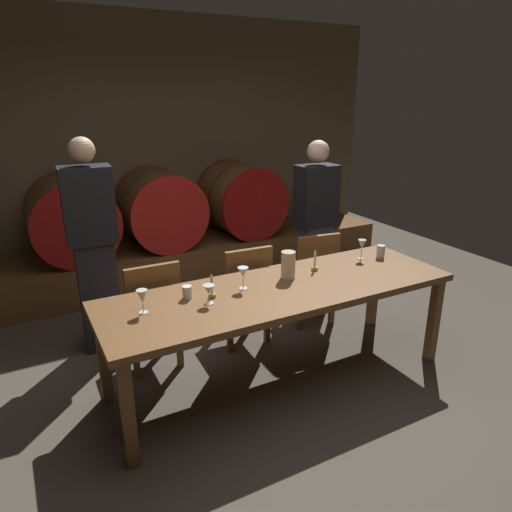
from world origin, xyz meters
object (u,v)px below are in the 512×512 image
object	(u,v)px
chair_center	(244,290)
candle_left	(212,291)
wine_glass_center_right	(243,273)
wine_glass_far_right	(362,245)
wine_barrel_right	(241,199)
cup_right	(381,251)
chair_right	(312,273)
wine_glass_center_left	(209,290)
guest_left	(93,247)
wine_glass_far_left	(142,297)
wine_barrel_center	(160,209)
pitcher	(288,265)
chair_left	(152,309)
guest_right	(315,224)
candle_right	(315,265)
cup_left	(187,292)
wine_barrel_left	(72,219)
dining_table	(281,296)

from	to	relation	value
chair_center	candle_left	size ratio (longest dim) A/B	5.01
wine_glass_center_right	wine_glass_far_right	bearing A→B (deg)	4.53
wine_barrel_right	cup_right	size ratio (longest dim) A/B	8.01
chair_right	cup_right	world-z (taller)	chair_right
chair_center	wine_glass_center_left	xyz separation A→B (m)	(-0.56, -0.61, 0.35)
guest_left	wine_glass_far_left	xyz separation A→B (m)	(0.10, -1.05, -0.04)
candle_left	cup_right	distance (m)	1.54
wine_barrel_center	pitcher	xyz separation A→B (m)	(0.28, -2.22, 0.02)
chair_left	guest_right	xyz separation A→B (m)	(1.76, 0.39, 0.35)
chair_center	pitcher	world-z (taller)	pitcher
candle_right	wine_glass_center_right	world-z (taller)	candle_right
chair_left	wine_glass_center_right	bearing A→B (deg)	136.96
chair_left	chair_center	bearing A→B (deg)	-179.35
wine_barrel_center	cup_left	world-z (taller)	wine_barrel_center
chair_left	candle_left	distance (m)	0.68
cup_left	chair_center	bearing A→B (deg)	35.54
wine_glass_far_right	wine_barrel_left	bearing A→B (deg)	132.16
candle_right	wine_glass_far_left	distance (m)	1.37
guest_left	wine_glass_center_right	xyz separation A→B (m)	(0.82, -1.00, -0.03)
wine_barrel_right	dining_table	xyz separation A→B (m)	(-0.86, -2.35, -0.15)
wine_glass_center_left	wine_glass_center_right	distance (m)	0.32
wine_glass_far_left	cup_right	bearing A→B (deg)	2.35
wine_barrel_center	guest_right	size ratio (longest dim) A/B	0.52
wine_glass_center_left	wine_barrel_right	bearing A→B (deg)	59.15
wine_barrel_left	chair_center	size ratio (longest dim) A/B	0.96
wine_barrel_right	pitcher	bearing A→B (deg)	-107.99
wine_glass_far_left	wine_glass_center_right	bearing A→B (deg)	3.39
chair_right	candle_left	world-z (taller)	candle_left
chair_right	wine_glass_far_right	xyz separation A→B (m)	(0.16, -0.46, 0.38)
chair_left	guest_right	size ratio (longest dim) A/B	0.54
wine_glass_far_left	pitcher	bearing A→B (deg)	3.40
wine_barrel_left	chair_center	distance (m)	2.07
wine_barrel_left	wine_glass_center_left	distance (m)	2.41
wine_barrel_right	candle_right	world-z (taller)	wine_barrel_right
wine_barrel_left	wine_barrel_center	xyz separation A→B (m)	(0.92, 0.00, 0.00)
guest_right	cup_left	distance (m)	1.85
wine_barrel_center	dining_table	xyz separation A→B (m)	(0.15, -2.35, -0.15)
cup_left	cup_right	bearing A→B (deg)	0.26
candle_left	cup_left	world-z (taller)	candle_left
chair_right	candle_right	distance (m)	0.66
dining_table	chair_right	bearing A→B (deg)	41.94
wine_barrel_left	candle_left	bearing A→B (deg)	-75.90
guest_left	wine_glass_far_left	world-z (taller)	guest_left
candle_left	dining_table	bearing A→B (deg)	-8.65
wine_glass_center_left	guest_right	bearing A→B (deg)	33.27
chair_right	cup_left	distance (m)	1.50
guest_left	guest_right	bearing A→B (deg)	-179.41
wine_barrel_right	cup_left	world-z (taller)	wine_barrel_right
pitcher	wine_glass_far_left	world-z (taller)	pitcher
wine_barrel_center	chair_right	distance (m)	1.94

